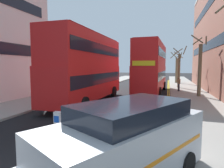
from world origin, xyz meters
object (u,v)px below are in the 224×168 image
(double_decker_bus_away, at_px, (88,66))
(taxi_minivan, at_px, (125,145))
(pedestrian_far, at_px, (179,84))
(double_decker_bus_oncoming, at_px, (151,66))
(keep_left_bollard, at_px, (58,126))

(double_decker_bus_away, relative_size, taxi_minivan, 2.12)
(pedestrian_far, bearing_deg, taxi_minivan, -96.64)
(double_decker_bus_oncoming, height_order, pedestrian_far, double_decker_bus_oncoming)
(keep_left_bollard, height_order, double_decker_bus_away, double_decker_bus_away)
(keep_left_bollard, height_order, pedestrian_far, pedestrian_far)
(double_decker_bus_away, bearing_deg, keep_left_bollard, -74.90)
(double_decker_bus_away, xyz_separation_m, taxi_minivan, (5.44, -10.30, -1.96))
(keep_left_bollard, bearing_deg, double_decker_bus_oncoming, 81.43)
(double_decker_bus_away, height_order, pedestrian_far, double_decker_bus_away)
(keep_left_bollard, distance_m, double_decker_bus_oncoming, 16.10)
(double_decker_bus_oncoming, relative_size, pedestrian_far, 6.73)
(pedestrian_far, bearing_deg, keep_left_bollard, -107.90)
(keep_left_bollard, distance_m, pedestrian_far, 17.71)
(double_decker_bus_away, xyz_separation_m, pedestrian_far, (7.65, 8.67, -2.04))
(taxi_minivan, relative_size, pedestrian_far, 3.15)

